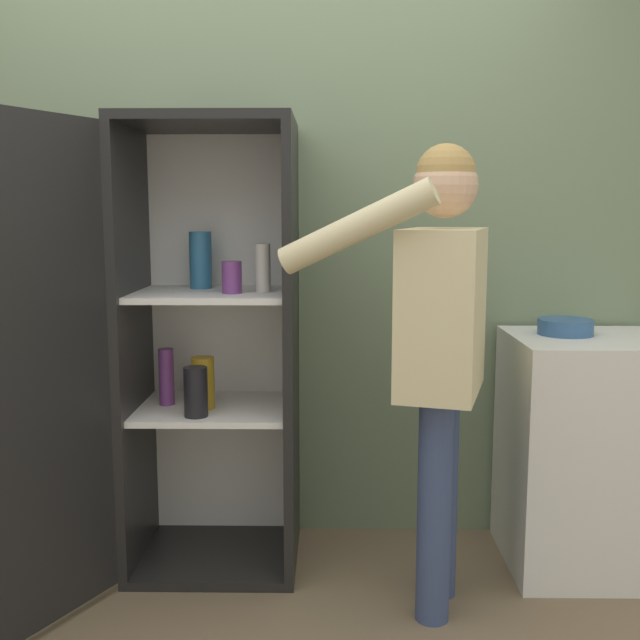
# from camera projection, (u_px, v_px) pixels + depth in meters

# --- Properties ---
(wall_back) EXTENTS (7.00, 0.06, 2.55)m
(wall_back) POSITION_uv_depth(u_px,v_px,m) (265.00, 241.00, 3.18)
(wall_back) COLOR gray
(wall_back) RESTS_ON ground_plane
(refrigerator) EXTENTS (0.99, 1.13, 1.75)m
(refrigerator) POSITION_uv_depth(u_px,v_px,m) (176.00, 351.00, 2.83)
(refrigerator) COLOR black
(refrigerator) RESTS_ON ground_plane
(person) EXTENTS (0.74, 0.58, 1.62)m
(person) POSITION_uv_depth(u_px,v_px,m) (439.00, 325.00, 2.54)
(person) COLOR #384770
(person) RESTS_ON ground_plane
(counter) EXTENTS (0.61, 0.57, 0.92)m
(counter) POSITION_uv_depth(u_px,v_px,m) (587.00, 452.00, 2.95)
(counter) COLOR white
(counter) RESTS_ON ground_plane
(bowl) EXTENTS (0.21, 0.21, 0.06)m
(bowl) POSITION_uv_depth(u_px,v_px,m) (565.00, 327.00, 2.93)
(bowl) COLOR #335B8E
(bowl) RESTS_ON counter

